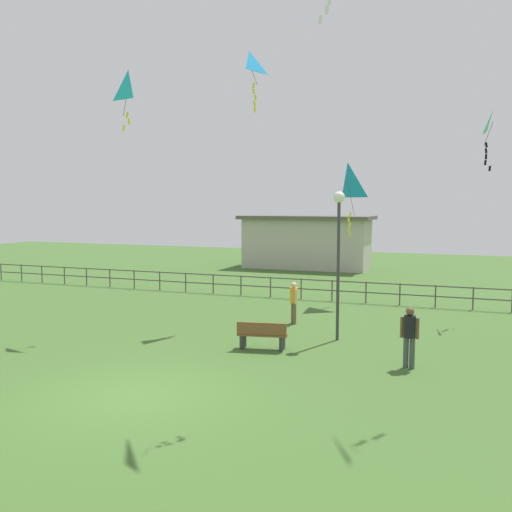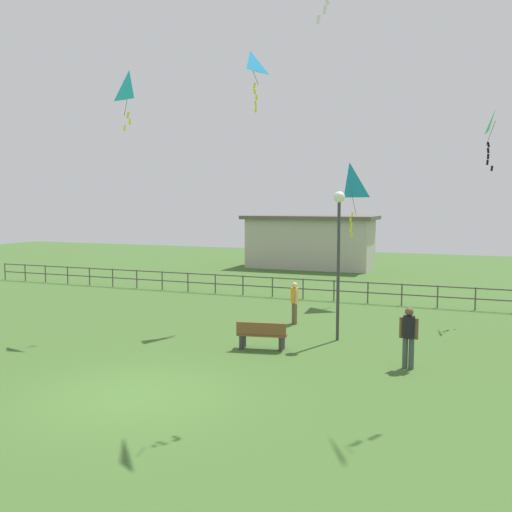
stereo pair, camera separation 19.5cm
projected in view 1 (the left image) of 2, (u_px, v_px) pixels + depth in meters
ground_plane at (135, 397)px, 12.91m from camera, size 80.00×80.00×0.00m
lamppost at (339, 234)px, 17.92m from camera, size 0.36×0.36×4.76m
park_bench at (262, 335)px, 16.99m from camera, size 1.55×0.68×0.85m
person_0 at (409, 333)px, 15.05m from camera, size 0.50×0.31×1.65m
person_2 at (294, 300)px, 20.61m from camera, size 0.33×0.37×1.53m
kite_1 at (347, 183)px, 24.35m from camera, size 1.16×0.95×3.19m
kite_2 at (493, 124)px, 21.26m from camera, size 0.51×0.90×2.30m
kite_3 at (249, 66)px, 20.97m from camera, size 0.73×1.00×2.23m
kite_6 at (128, 88)px, 19.38m from camera, size 0.78×0.49×2.07m
waterfront_railing at (299, 285)px, 25.98m from camera, size 36.01×0.06×0.95m
pavilion_building at (307, 241)px, 38.10m from camera, size 8.81×3.75×3.53m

